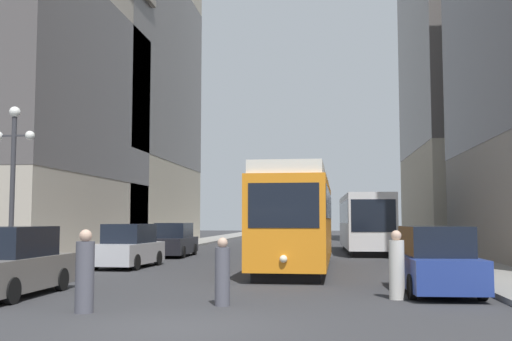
# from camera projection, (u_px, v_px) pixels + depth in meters

# --- Properties ---
(ground_plane) EXTENTS (200.00, 200.00, 0.00)m
(ground_plane) POSITION_uv_depth(u_px,v_px,m) (183.00, 327.00, 11.31)
(ground_plane) COLOR #303033
(sidewalk_left) EXTENTS (3.06, 120.00, 0.15)m
(sidewalk_left) POSITION_uv_depth(u_px,v_px,m) (196.00, 242.00, 51.88)
(sidewalk_left) COLOR gray
(sidewalk_left) RESTS_ON ground
(sidewalk_right) EXTENTS (3.06, 120.00, 0.15)m
(sidewalk_right) POSITION_uv_depth(u_px,v_px,m) (397.00, 243.00, 49.95)
(sidewalk_right) COLOR gray
(sidewalk_right) RESTS_ON ground
(streetcar) EXTENTS (2.88, 12.32, 3.89)m
(streetcar) POSITION_uv_depth(u_px,v_px,m) (297.00, 217.00, 24.66)
(streetcar) COLOR black
(streetcar) RESTS_ON ground
(transit_bus) EXTENTS (2.79, 11.32, 3.45)m
(transit_bus) POSITION_uv_depth(u_px,v_px,m) (365.00, 221.00, 37.05)
(transit_bus) COLOR black
(transit_bus) RESTS_ON ground
(parked_car_left_near) EXTENTS (2.06, 4.41, 1.82)m
(parked_car_left_near) POSITION_uv_depth(u_px,v_px,m) (129.00, 247.00, 25.50)
(parked_car_left_near) COLOR black
(parked_car_left_near) RESTS_ON ground
(parked_car_left_mid) EXTENTS (1.96, 4.84, 1.82)m
(parked_car_left_mid) POSITION_uv_depth(u_px,v_px,m) (174.00, 241.00, 33.07)
(parked_car_left_mid) COLOR black
(parked_car_left_mid) RESTS_ON ground
(parked_car_right_far) EXTENTS (2.02, 4.50, 1.82)m
(parked_car_right_far) POSITION_uv_depth(u_px,v_px,m) (435.00, 262.00, 16.50)
(parked_car_right_far) COLOR black
(parked_car_right_far) RESTS_ON ground
(parked_car_left_far) EXTENTS (1.92, 4.50, 1.82)m
(parked_car_left_far) POSITION_uv_depth(u_px,v_px,m) (9.00, 264.00, 15.87)
(parked_car_left_far) COLOR black
(parked_car_left_far) RESTS_ON ground
(pedestrian_crossing_near) EXTENTS (0.40, 0.40, 1.79)m
(pedestrian_crossing_near) POSITION_uv_depth(u_px,v_px,m) (85.00, 274.00, 13.11)
(pedestrian_crossing_near) COLOR #4C4C56
(pedestrian_crossing_near) RESTS_ON ground
(pedestrian_crossing_far) EXTENTS (0.39, 0.39, 1.73)m
(pedestrian_crossing_far) POSITION_uv_depth(u_px,v_px,m) (397.00, 267.00, 15.29)
(pedestrian_crossing_far) COLOR beige
(pedestrian_crossing_far) RESTS_ON ground
(pedestrian_on_sidewalk) EXTENTS (0.35, 0.35, 1.58)m
(pedestrian_on_sidewalk) POSITION_uv_depth(u_px,v_px,m) (222.00, 274.00, 14.15)
(pedestrian_on_sidewalk) COLOR #4C4C56
(pedestrian_on_sidewalk) RESTS_ON ground
(lamp_post_left_near) EXTENTS (1.41, 0.36, 5.57)m
(lamp_post_left_near) POSITION_uv_depth(u_px,v_px,m) (13.00, 164.00, 19.85)
(lamp_post_left_near) COLOR #333338
(lamp_post_left_near) RESTS_ON sidewalk_left
(building_left_corner) EXTENTS (12.52, 22.66, 27.53)m
(building_left_corner) POSITION_uv_depth(u_px,v_px,m) (106.00, 77.00, 51.85)
(building_left_corner) COLOR #B2A893
(building_left_corner) RESTS_ON ground
(building_right_corner) EXTENTS (15.57, 18.46, 30.90)m
(building_right_corner) POSITION_uv_depth(u_px,v_px,m) (503.00, 51.00, 50.33)
(building_right_corner) COLOR #B2A893
(building_right_corner) RESTS_ON ground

